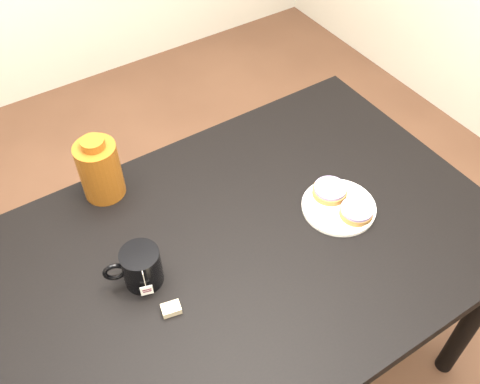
# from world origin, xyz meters

# --- Properties ---
(ground_plane) EXTENTS (4.00, 4.00, 0.00)m
(ground_plane) POSITION_xyz_m (0.00, 0.00, 0.00)
(ground_plane) COLOR brown
(table) EXTENTS (1.40, 0.90, 0.75)m
(table) POSITION_xyz_m (0.00, 0.00, 0.67)
(table) COLOR black
(table) RESTS_ON ground_plane
(plate) EXTENTS (0.20, 0.20, 0.02)m
(plate) POSITION_xyz_m (0.31, -0.04, 0.76)
(plate) COLOR white
(plate) RESTS_ON table
(bagel_back) EXTENTS (0.14, 0.14, 0.03)m
(bagel_back) POSITION_xyz_m (0.31, 0.01, 0.77)
(bagel_back) COLOR brown
(bagel_back) RESTS_ON plate
(bagel_front) EXTENTS (0.11, 0.11, 0.03)m
(bagel_front) POSITION_xyz_m (0.32, -0.09, 0.77)
(bagel_front) COLOR brown
(bagel_front) RESTS_ON plate
(mug) EXTENTS (0.15, 0.12, 0.11)m
(mug) POSITION_xyz_m (-0.25, 0.05, 0.80)
(mug) COLOR black
(mug) RESTS_ON table
(teabag_pouch) EXTENTS (0.05, 0.04, 0.02)m
(teabag_pouch) POSITION_xyz_m (-0.24, -0.07, 0.76)
(teabag_pouch) COLOR #C6B793
(teabag_pouch) RESTS_ON table
(bagel_package) EXTENTS (0.14, 0.14, 0.20)m
(bagel_package) POSITION_xyz_m (-0.21, 0.37, 0.84)
(bagel_package) COLOR #5A2B0B
(bagel_package) RESTS_ON table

